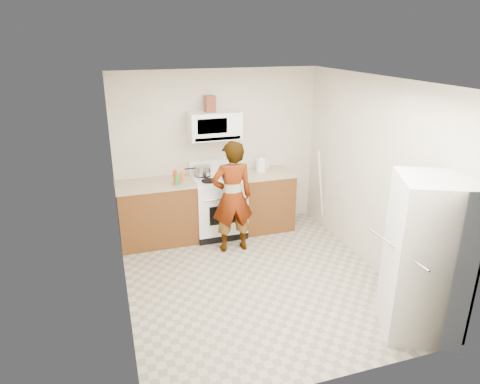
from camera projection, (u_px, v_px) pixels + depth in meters
name	position (u px, v px, depth m)	size (l,w,h in m)	color
floor	(256.00, 280.00, 5.49)	(3.60, 3.60, 0.00)	gray
back_wall	(218.00, 151.00, 6.66)	(3.20, 0.02, 2.50)	beige
right_wall	(373.00, 176.00, 5.52)	(0.02, 3.60, 2.50)	beige
cabinet_left	(157.00, 214.00, 6.37)	(1.12, 0.62, 0.90)	#5E2A16
counter_left	(155.00, 184.00, 6.21)	(1.14, 0.64, 0.04)	tan
cabinet_right	(265.00, 201.00, 6.86)	(0.80, 0.62, 0.90)	#5E2A16
counter_right	(266.00, 173.00, 6.70)	(0.82, 0.64, 0.04)	tan
gas_range	(218.00, 205.00, 6.62)	(0.76, 0.65, 1.13)	white
microwave	(215.00, 125.00, 6.31)	(0.76, 0.38, 0.40)	white
person	(232.00, 197.00, 6.01)	(0.59, 0.39, 1.63)	tan
fridge	(426.00, 258.00, 4.30)	(0.70, 0.70, 1.70)	#BABBB6
kettle	(261.00, 165.00, 6.73)	(0.16, 0.16, 0.19)	white
jug	(210.00, 104.00, 6.19)	(0.14, 0.14, 0.24)	maroon
saucepan	(202.00, 170.00, 6.50)	(0.25, 0.25, 0.14)	#AAAAAE
tray	(230.00, 177.00, 6.39)	(0.25, 0.16, 0.05)	white
bottle_spray	(175.00, 178.00, 6.09)	(0.07, 0.07, 0.22)	red
bottle_hot_sauce	(182.00, 177.00, 6.22)	(0.05, 0.05, 0.17)	orange
bottle_green_cap	(177.00, 179.00, 6.08)	(0.06, 0.06, 0.18)	#188427
pot_lid	(181.00, 184.00, 6.14)	(0.26, 0.26, 0.01)	white
broom	(321.00, 189.00, 6.79)	(0.03, 0.03, 1.30)	silver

